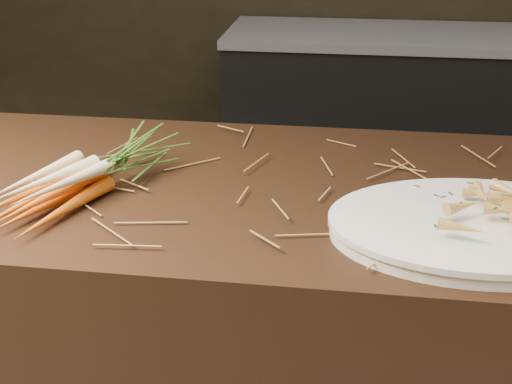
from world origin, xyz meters
The scene contains 6 objects.
main_counter centered at (0.00, 0.30, 0.45)m, with size 2.40×0.70×0.90m, color black.
back_counter centered at (0.30, 2.18, 0.42)m, with size 1.82×0.62×0.84m.
straw_bedding centered at (0.00, 0.30, 0.91)m, with size 1.40×0.60×0.02m, color olive, non-canonical shape.
root_veg_bunch centered at (-0.52, 0.24, 0.94)m, with size 0.29×0.45×0.08m.
serving_platter centered at (0.17, 0.14, 0.91)m, with size 0.49×0.33×0.03m, color white, non-canonical shape.
roasted_veg_heap centered at (0.17, 0.14, 0.95)m, with size 0.24×0.17×0.05m, color #AE8E3A, non-canonical shape.
Camera 1 is at (-0.07, -0.83, 1.41)m, focal length 45.00 mm.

